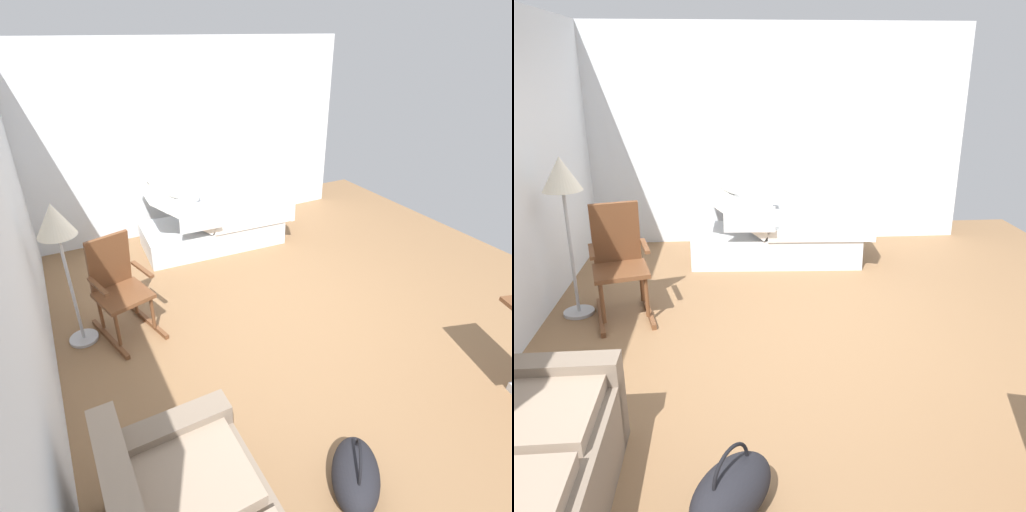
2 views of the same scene
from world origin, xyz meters
TOP-DOWN VIEW (x-y plane):
  - ground_plane at (0.00, 0.00)m, footprint 7.01×7.01m
  - side_wall at (2.85, 0.00)m, footprint 0.10×4.84m
  - hospital_bed at (2.07, 0.05)m, footprint 1.08×2.11m
  - rocking_chair at (0.68, 1.62)m, footprint 0.86×0.66m
  - floor_lamp at (0.69, 2.04)m, footprint 0.34×0.34m
  - duffel_bag at (-1.82, 0.63)m, footprint 0.64×0.59m

SIDE VIEW (x-z plane):
  - ground_plane at x=0.00m, z-range 0.00..0.00m
  - duffel_bag at x=-1.82m, z-range -0.06..0.37m
  - hospital_bed at x=2.07m, z-range -0.26..0.89m
  - rocking_chair at x=0.68m, z-range -0.02..1.03m
  - floor_lamp at x=0.69m, z-range 0.49..1.97m
  - side_wall at x=2.85m, z-range 0.00..2.70m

